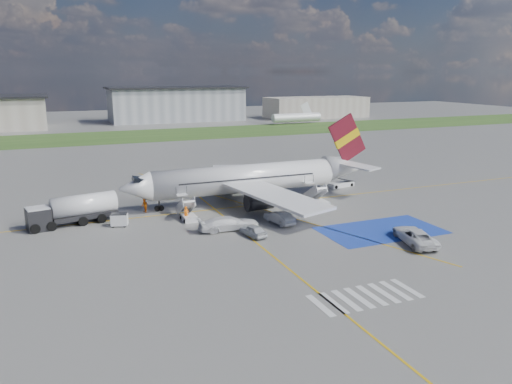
% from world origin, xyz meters
% --- Properties ---
extents(ground, '(400.00, 400.00, 0.00)m').
position_xyz_m(ground, '(0.00, 0.00, 0.00)').
color(ground, '#60605E').
rests_on(ground, ground).
extents(grass_strip, '(400.00, 30.00, 0.01)m').
position_xyz_m(grass_strip, '(0.00, 95.00, 0.01)').
color(grass_strip, '#2D4C1E').
rests_on(grass_strip, ground).
extents(taxiway_line_main, '(120.00, 0.20, 0.01)m').
position_xyz_m(taxiway_line_main, '(0.00, 12.00, 0.01)').
color(taxiway_line_main, gold).
rests_on(taxiway_line_main, ground).
extents(taxiway_line_cross, '(0.20, 60.00, 0.01)m').
position_xyz_m(taxiway_line_cross, '(-5.00, -10.00, 0.01)').
color(taxiway_line_cross, gold).
rests_on(taxiway_line_cross, ground).
extents(taxiway_line_diag, '(20.71, 56.45, 0.01)m').
position_xyz_m(taxiway_line_diag, '(0.00, 12.00, 0.01)').
color(taxiway_line_diag, gold).
rests_on(taxiway_line_diag, ground).
extents(staging_box, '(14.00, 8.00, 0.01)m').
position_xyz_m(staging_box, '(10.00, -4.00, 0.01)').
color(staging_box, '#1B38A2').
rests_on(staging_box, ground).
extents(crosswalk, '(9.00, 4.00, 0.01)m').
position_xyz_m(crosswalk, '(-1.80, -18.00, 0.01)').
color(crosswalk, silver).
rests_on(crosswalk, ground).
extents(terminal_centre, '(48.00, 18.00, 12.00)m').
position_xyz_m(terminal_centre, '(20.00, 135.00, 6.00)').
color(terminal_centre, gray).
rests_on(terminal_centre, ground).
extents(terminal_east, '(40.00, 16.00, 8.00)m').
position_xyz_m(terminal_east, '(75.00, 128.00, 4.00)').
color(terminal_east, '#A1978A').
rests_on(terminal_east, ground).
extents(airliner, '(36.81, 32.95, 11.92)m').
position_xyz_m(airliner, '(1.51, 14.00, 3.39)').
color(airliner, silver).
rests_on(airliner, ground).
extents(airstairs_fwd, '(1.90, 5.20, 3.60)m').
position_xyz_m(airstairs_fwd, '(-9.50, 8.70, 0.62)').
color(airstairs_fwd, silver).
rests_on(airstairs_fwd, ground).
extents(airstairs_aft, '(1.90, 5.20, 3.60)m').
position_xyz_m(airstairs_aft, '(9.00, 8.70, 0.62)').
color(airstairs_aft, silver).
rests_on(airstairs_aft, ground).
extents(fuel_tanker, '(10.58, 4.68, 3.50)m').
position_xyz_m(fuel_tanker, '(-22.65, 12.14, 1.47)').
color(fuel_tanker, black).
rests_on(fuel_tanker, ground).
extents(gpu_cart, '(2.16, 1.71, 1.58)m').
position_xyz_m(gpu_cart, '(-17.72, 9.20, 0.71)').
color(gpu_cart, silver).
rests_on(gpu_cart, ground).
extents(belt_loader, '(4.74, 2.28, 1.38)m').
position_xyz_m(belt_loader, '(17.82, 17.14, 0.34)').
color(belt_loader, silver).
rests_on(belt_loader, ground).
extents(car_silver_a, '(2.35, 4.15, 1.33)m').
position_xyz_m(car_silver_a, '(-4.46, -0.21, 0.67)').
color(car_silver_a, silver).
rests_on(car_silver_a, ground).
extents(car_silver_b, '(2.44, 4.86, 1.53)m').
position_xyz_m(car_silver_b, '(0.29, 3.00, 0.76)').
color(car_silver_b, '#A8AAAF').
rests_on(car_silver_b, ground).
extents(van_white_a, '(4.01, 6.14, 2.12)m').
position_xyz_m(van_white_a, '(10.67, -8.89, 1.06)').
color(van_white_a, white).
rests_on(van_white_a, ground).
extents(van_white_b, '(5.40, 2.30, 2.10)m').
position_xyz_m(van_white_b, '(-6.23, 2.94, 1.05)').
color(van_white_b, white).
rests_on(van_white_b, ground).
extents(crew_fwd, '(0.76, 0.58, 1.87)m').
position_xyz_m(crew_fwd, '(-9.86, 8.22, 0.93)').
color(crew_fwd, orange).
rests_on(crew_fwd, ground).
extents(crew_nose, '(0.84, 1.01, 1.88)m').
position_xyz_m(crew_nose, '(-13.89, 14.09, 0.94)').
color(crew_nose, orange).
rests_on(crew_nose, ground).
extents(crew_aft, '(0.48, 1.02, 1.71)m').
position_xyz_m(crew_aft, '(4.18, 9.08, 0.85)').
color(crew_aft, orange).
rests_on(crew_aft, ground).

